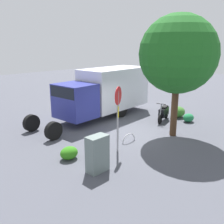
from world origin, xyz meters
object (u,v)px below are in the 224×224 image
object	(u,v)px
stop_sign	(118,109)
utility_cabinet	(97,154)
bike_rack_hoop	(129,142)
motorcycle	(164,113)
box_truck_near	(104,91)
street_tree	(178,54)

from	to	relation	value
stop_sign	utility_cabinet	size ratio (longest dim) A/B	2.08
stop_sign	bike_rack_hoop	distance (m)	2.23
motorcycle	stop_sign	world-z (taller)	stop_sign
box_truck_near	street_tree	bearing A→B (deg)	85.84
box_truck_near	street_tree	world-z (taller)	street_tree
box_truck_near	bike_rack_hoop	size ratio (longest dim) A/B	9.98
stop_sign	utility_cabinet	distance (m)	2.23
box_truck_near	utility_cabinet	distance (m)	7.32
box_truck_near	street_tree	size ratio (longest dim) A/B	1.45
box_truck_near	bike_rack_hoop	bearing A→B (deg)	56.52
box_truck_near	bike_rack_hoop	world-z (taller)	box_truck_near
box_truck_near	stop_sign	xyz separation A→B (m)	(3.55, 4.30, 0.23)
motorcycle	utility_cabinet	world-z (taller)	utility_cabinet
utility_cabinet	bike_rack_hoop	size ratio (longest dim) A/B	1.59
box_truck_near	bike_rack_hoop	distance (m)	4.91
street_tree	utility_cabinet	xyz separation A→B (m)	(5.18, -0.08, -3.32)
motorcycle	street_tree	world-z (taller)	street_tree
motorcycle	bike_rack_hoop	bearing A→B (deg)	-6.22
box_truck_near	stop_sign	world-z (taller)	box_truck_near
motorcycle	street_tree	bearing A→B (deg)	28.09
motorcycle	bike_rack_hoop	distance (m)	4.09
motorcycle	stop_sign	distance (m)	5.43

